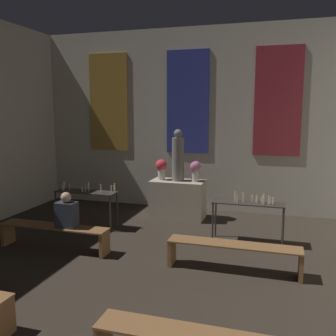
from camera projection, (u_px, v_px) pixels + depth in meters
name	position (u px, v px, depth m)	size (l,w,h in m)	color
wall_back	(188.00, 119.00, 9.39)	(7.91, 0.16, 4.50)	#B2AD9E
altar	(178.00, 199.00, 8.74)	(1.24, 0.65, 0.89)	#ADA38E
statue	(178.00, 157.00, 8.59)	(0.28, 0.28, 1.19)	slate
flower_vase_left	(161.00, 168.00, 8.74)	(0.27, 0.27, 0.48)	beige
flower_vase_right	(195.00, 169.00, 8.52)	(0.27, 0.27, 0.48)	beige
candle_rack_left	(86.00, 196.00, 8.03)	(1.35, 0.40, 0.98)	#332D28
candle_rack_right	(249.00, 208.00, 7.06)	(1.35, 0.40, 0.98)	#332D28
pew_back_left	(54.00, 232.00, 6.75)	(2.06, 0.36, 0.45)	brown
pew_back_right	(233.00, 251.00, 5.83)	(2.06, 0.36, 0.45)	brown
person_seated	(67.00, 212.00, 6.61)	(0.36, 0.24, 0.63)	#282D38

